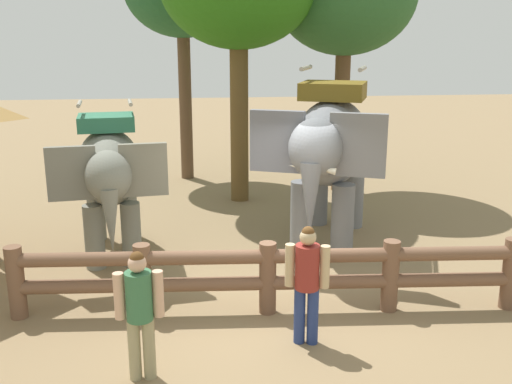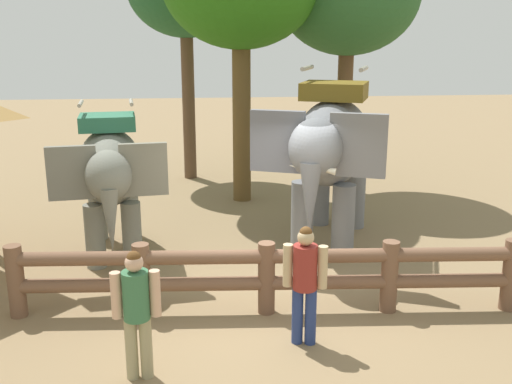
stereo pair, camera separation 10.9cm
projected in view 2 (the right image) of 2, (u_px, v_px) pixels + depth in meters
The scene contains 6 objects.
ground_plane at pixel (265, 308), 8.55m from camera, with size 60.00×60.00×0.00m, color olive.
log_fence at pixel (266, 273), 8.26m from camera, with size 7.21×0.73×1.05m.
elephant_near_left at pixel (110, 171), 10.24m from camera, with size 1.82×3.23×2.74m.
elephant_center at pixel (330, 147), 10.73m from camera, with size 2.84×3.92×3.30m.
tourist_woman_in_black at pixel (305, 277), 7.34m from camera, with size 0.54×0.37×1.57m.
tourist_man_in_blue at pixel (136, 306), 6.59m from camera, with size 0.55×0.31×1.55m.
Camera 2 is at (-0.93, -7.77, 3.83)m, focal length 41.27 mm.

